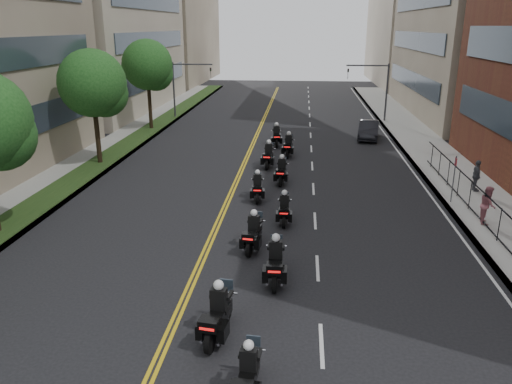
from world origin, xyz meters
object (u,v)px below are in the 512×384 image
motorcycle_10 (276,137)px  motorcycle_1 (248,377)px  pedestrian_c (477,176)px  motorcycle_3 (275,263)px  parked_sedan (369,130)px  motorcycle_2 (218,316)px  motorcycle_8 (268,156)px  pedestrian_b (488,205)px  motorcycle_4 (253,234)px  motorcycle_7 (282,172)px  motorcycle_6 (257,188)px  motorcycle_9 (288,146)px  motorcycle_5 (284,210)px

motorcycle_10 → motorcycle_1: bearing=-93.6°
pedestrian_c → motorcycle_3: bearing=137.7°
parked_sedan → motorcycle_2: bearing=-96.3°
motorcycle_1 → motorcycle_8: motorcycle_8 is taller
motorcycle_3 → pedestrian_b: pedestrian_b is taller
motorcycle_4 → motorcycle_7: size_ratio=0.99×
motorcycle_6 → motorcycle_9: motorcycle_9 is taller
motorcycle_1 → motorcycle_4: 8.92m
motorcycle_8 → pedestrian_b: size_ratio=1.38×
motorcycle_7 → pedestrian_b: 11.51m
motorcycle_4 → motorcycle_8: size_ratio=0.95×
motorcycle_3 → motorcycle_9: motorcycle_3 is taller
motorcycle_1 → motorcycle_8: 21.96m
motorcycle_7 → motorcycle_10: (-0.84, 9.77, 0.03)m
motorcycle_9 → pedestrian_b: pedestrian_b is taller
motorcycle_1 → motorcycle_2: bearing=119.3°
motorcycle_1 → motorcycle_3: (0.35, 6.16, 0.09)m
motorcycle_5 → motorcycle_2: bearing=-100.5°
motorcycle_8 → motorcycle_5: bearing=-78.7°
motorcycle_1 → pedestrian_b: (9.94, 12.51, 0.41)m
motorcycle_5 → motorcycle_6: bearing=115.4°
motorcycle_5 → pedestrian_b: bearing=2.3°
motorcycle_2 → motorcycle_4: size_ratio=1.06×
motorcycle_6 → motorcycle_4: bearing=-90.8°
motorcycle_1 → motorcycle_2: (-1.19, 2.54, 0.09)m
motorcycle_9 → pedestrian_c: size_ratio=1.37×
motorcycle_9 → pedestrian_c: pedestrian_c is taller
parked_sedan → motorcycle_1: bearing=-93.1°
motorcycle_4 → pedestrian_c: (11.73, 8.55, 0.35)m
motorcycle_1 → motorcycle_7: (0.04, 18.37, 0.05)m
motorcycle_7 → motorcycle_8: size_ratio=0.96×
motorcycle_6 → parked_sedan: motorcycle_6 is taller
motorcycle_1 → motorcycle_8: (-1.00, 21.94, 0.08)m
motorcycle_5 → motorcycle_6: (-1.58, 3.22, 0.02)m
motorcycle_8 → parked_sedan: bearing=54.1°
motorcycle_2 → motorcycle_10: 25.60m
motorcycle_3 → parked_sedan: motorcycle_3 is taller
motorcycle_8 → pedestrian_c: (11.99, -4.51, 0.32)m
motorcycle_4 → motorcycle_10: motorcycle_10 is taller
motorcycle_6 → pedestrian_c: pedestrian_c is taller
motorcycle_5 → pedestrian_c: size_ratio=1.23×
motorcycle_5 → pedestrian_c: pedestrian_c is taller
motorcycle_2 → motorcycle_4: (0.45, 6.34, -0.04)m
motorcycle_4 → pedestrian_c: pedestrian_c is taller
motorcycle_2 → motorcycle_7: (1.23, 15.82, -0.04)m
motorcycle_6 → parked_sedan: 18.07m
motorcycle_6 → motorcycle_7: motorcycle_7 is taller
motorcycle_9 → motorcycle_8: bearing=-108.0°
motorcycle_3 → parked_sedan: (6.39, 25.34, 0.01)m
motorcycle_3 → motorcycle_9: (-0.11, 18.84, -0.02)m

